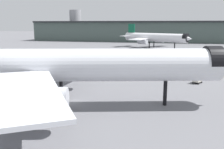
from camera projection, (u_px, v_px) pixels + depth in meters
name	position (u px, v px, depth m)	size (l,w,h in m)	color
ground	(73.00, 103.00, 47.37)	(900.00, 900.00, 0.00)	slate
airliner_near_gate	(70.00, 66.00, 44.26)	(59.19, 53.58, 16.68)	silver
airliner_far_taxiway	(154.00, 38.00, 153.57)	(42.68, 38.04, 14.58)	white
terminal_building	(141.00, 31.00, 213.55)	(190.67, 53.05, 26.71)	#475651
baggage_cart_trailing	(197.00, 79.00, 62.83)	(2.77, 2.87, 1.82)	black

